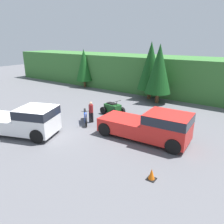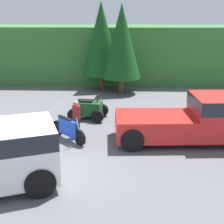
{
  "view_description": "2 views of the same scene",
  "coord_description": "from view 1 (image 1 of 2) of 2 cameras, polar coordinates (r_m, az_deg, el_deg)",
  "views": [
    {
      "loc": [
        11.33,
        -8.8,
        6.14
      ],
      "look_at": [
        2.42,
        3.84,
        0.95
      ],
      "focal_mm": 35.0,
      "sensor_mm": 36.0,
      "label": 1
    },
    {
      "loc": [
        2.87,
        -9.34,
        5.13
      ],
      "look_at": [
        2.42,
        3.84,
        0.95
      ],
      "focal_mm": 50.0,
      "sensor_mm": 36.0,
      "label": 2
    }
  ],
  "objects": [
    {
      "name": "tree_mid_right",
      "position": [
        21.92,
        12.17,
        10.94
      ],
      "size": [
        2.54,
        2.54,
        5.77
      ],
      "color": "brown",
      "rests_on": "ground_plane"
    },
    {
      "name": "rider_person",
      "position": [
        16.72,
        -5.5,
        0.18
      ],
      "size": [
        0.45,
        0.45,
        1.65
      ],
      "rotation": [
        0.0,
        0.0,
        -0.44
      ],
      "color": "black",
      "rests_on": "ground_plane"
    },
    {
      "name": "ground_plane",
      "position": [
        15.6,
        -15.64,
        -5.36
      ],
      "size": [
        80.0,
        80.0,
        0.0
      ],
      "primitive_type": "plane",
      "color": "#5B5B60"
    },
    {
      "name": "quad_atv",
      "position": [
        18.62,
        0.14,
        0.89
      ],
      "size": [
        2.03,
        1.54,
        1.25
      ],
      "rotation": [
        0.0,
        0.0,
        -0.17
      ],
      "color": "black",
      "rests_on": "ground_plane"
    },
    {
      "name": "dirt_bike",
      "position": [
        16.82,
        -6.98,
        -1.24
      ],
      "size": [
        1.65,
        1.62,
        1.18
      ],
      "rotation": [
        0.0,
        0.0,
        -0.77
      ],
      "color": "black",
      "rests_on": "ground_plane"
    },
    {
      "name": "tree_mid_left",
      "position": [
        23.38,
        10.04,
        11.77
      ],
      "size": [
        2.62,
        2.62,
        5.94
      ],
      "color": "brown",
      "rests_on": "ground_plane"
    },
    {
      "name": "traffic_cone",
      "position": [
        10.53,
        10.3,
        -15.77
      ],
      "size": [
        0.42,
        0.42,
        0.55
      ],
      "color": "black",
      "rests_on": "ground_plane"
    },
    {
      "name": "hillside_backdrop",
      "position": [
        27.56,
        10.67,
        9.8
      ],
      "size": [
        44.0,
        6.0,
        4.2
      ],
      "color": "#387033",
      "rests_on": "ground_plane"
    },
    {
      "name": "pickup_truck_red",
      "position": [
        13.85,
        10.5,
        -3.42
      ],
      "size": [
        5.89,
        2.56,
        1.95
      ],
      "rotation": [
        0.0,
        0.0,
        0.06
      ],
      "color": "red",
      "rests_on": "ground_plane"
    },
    {
      "name": "tree_left",
      "position": [
        29.36,
        -7.3,
        12.09
      ],
      "size": [
        2.18,
        2.18,
        4.95
      ],
      "color": "brown",
      "rests_on": "ground_plane"
    },
    {
      "name": "pickup_truck_second",
      "position": [
        15.56,
        -21.46,
        -1.98
      ],
      "size": [
        5.46,
        3.79,
        1.95
      ],
      "rotation": [
        0.0,
        0.0,
        0.36
      ],
      "color": "white",
      "rests_on": "ground_plane"
    }
  ]
}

